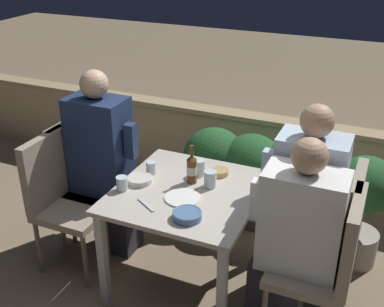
% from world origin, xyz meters
% --- Properties ---
extents(ground_plane, '(16.00, 16.00, 0.00)m').
position_xyz_m(ground_plane, '(0.00, 0.00, 0.00)').
color(ground_plane, '#847056').
extents(parapet_wall, '(9.00, 0.18, 0.69)m').
position_xyz_m(parapet_wall, '(0.00, 1.43, 0.35)').
color(parapet_wall, tan).
rests_on(parapet_wall, ground_plane).
extents(dining_table, '(0.87, 0.91, 0.71)m').
position_xyz_m(dining_table, '(0.00, 0.00, 0.62)').
color(dining_table, '#BCB2A3').
rests_on(dining_table, ground_plane).
extents(planter_hedge, '(1.13, 0.47, 0.74)m').
position_xyz_m(planter_hedge, '(0.15, 0.89, 0.41)').
color(planter_hedge, brown).
rests_on(planter_hedge, ground_plane).
extents(chair_left_near, '(0.44, 0.44, 0.95)m').
position_xyz_m(chair_left_near, '(-0.88, -0.13, 0.57)').
color(chair_left_near, gray).
rests_on(chair_left_near, ground_plane).
extents(chair_left_far, '(0.44, 0.44, 0.95)m').
position_xyz_m(chair_left_far, '(-0.90, 0.15, 0.57)').
color(chair_left_far, gray).
rests_on(chair_left_far, ground_plane).
extents(person_navy_jumper, '(0.48, 0.26, 1.35)m').
position_xyz_m(person_navy_jumper, '(-0.69, 0.15, 0.68)').
color(person_navy_jumper, '#282833').
rests_on(person_navy_jumper, ground_plane).
extents(chair_right_near, '(0.44, 0.44, 0.95)m').
position_xyz_m(chair_right_near, '(0.90, -0.14, 0.57)').
color(chair_right_near, gray).
rests_on(chair_right_near, ground_plane).
extents(person_white_polo, '(0.50, 0.26, 1.24)m').
position_xyz_m(person_white_polo, '(0.70, -0.14, 0.62)').
color(person_white_polo, '#282833').
rests_on(person_white_polo, ground_plane).
extents(chair_right_far, '(0.44, 0.44, 0.95)m').
position_xyz_m(chair_right_far, '(0.88, 0.16, 0.57)').
color(chair_right_far, gray).
rests_on(chair_right_far, ground_plane).
extents(person_blue_shirt, '(0.48, 0.26, 1.32)m').
position_xyz_m(person_blue_shirt, '(0.67, 0.16, 0.67)').
color(person_blue_shirt, '#282833').
rests_on(person_blue_shirt, ground_plane).
extents(beer_bottle, '(0.07, 0.07, 0.26)m').
position_xyz_m(beer_bottle, '(-0.02, 0.10, 0.81)').
color(beer_bottle, brown).
rests_on(beer_bottle, dining_table).
extents(plate_0, '(0.22, 0.22, 0.01)m').
position_xyz_m(plate_0, '(0.01, -0.10, 0.71)').
color(plate_0, white).
rests_on(plate_0, dining_table).
extents(bowl_0, '(0.16, 0.16, 0.04)m').
position_xyz_m(bowl_0, '(-0.32, -0.03, 0.73)').
color(bowl_0, beige).
rests_on(bowl_0, dining_table).
extents(bowl_1, '(0.11, 0.11, 0.04)m').
position_xyz_m(bowl_1, '(0.11, 0.27, 0.73)').
color(bowl_1, tan).
rests_on(bowl_1, dining_table).
extents(bowl_2, '(0.17, 0.17, 0.04)m').
position_xyz_m(bowl_2, '(0.13, -0.29, 0.73)').
color(bowl_2, '#4C709E').
rests_on(bowl_2, dining_table).
extents(glass_cup_0, '(0.08, 0.08, 0.11)m').
position_xyz_m(glass_cup_0, '(0.11, 0.09, 0.76)').
color(glass_cup_0, silver).
rests_on(glass_cup_0, dining_table).
extents(glass_cup_1, '(0.07, 0.07, 0.09)m').
position_xyz_m(glass_cup_1, '(-0.37, -0.16, 0.75)').
color(glass_cup_1, silver).
rests_on(glass_cup_1, dining_table).
extents(glass_cup_2, '(0.07, 0.07, 0.08)m').
position_xyz_m(glass_cup_2, '(-0.31, 0.10, 0.75)').
color(glass_cup_2, silver).
rests_on(glass_cup_2, dining_table).
extents(glass_cup_3, '(0.07, 0.07, 0.11)m').
position_xyz_m(glass_cup_3, '(-0.01, 0.21, 0.76)').
color(glass_cup_3, silver).
rests_on(glass_cup_3, dining_table).
extents(fork_0, '(0.15, 0.11, 0.01)m').
position_xyz_m(fork_0, '(-0.15, -0.26, 0.71)').
color(fork_0, silver).
rests_on(fork_0, dining_table).
extents(potted_plant, '(0.42, 0.42, 0.82)m').
position_xyz_m(potted_plant, '(1.00, 0.67, 0.50)').
color(potted_plant, '#B2A899').
rests_on(potted_plant, ground_plane).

